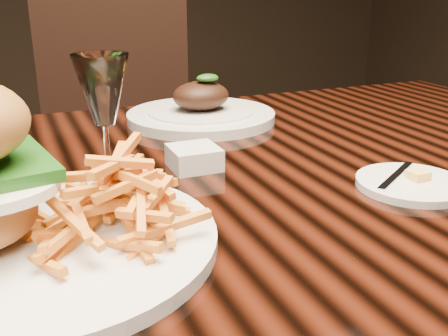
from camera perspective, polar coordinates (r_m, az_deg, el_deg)
name	(u,v)px	position (r m, az deg, el deg)	size (l,w,h in m)	color
dining_table	(195,227)	(0.75, -3.18, -6.39)	(1.60, 0.90, 0.75)	black
burger_plate	(29,196)	(0.53, -20.42, -2.84)	(0.34, 0.34, 0.22)	silver
side_saucer	(411,183)	(0.71, 19.70, -1.59)	(0.14, 0.14, 0.02)	silver
ramekin	(194,158)	(0.74, -3.27, 1.14)	(0.07, 0.07, 0.03)	silver
wine_glass	(103,95)	(0.62, -13.05, 7.70)	(0.06, 0.06, 0.17)	white
far_dish	(201,112)	(0.99, -2.51, 6.09)	(0.28, 0.28, 0.09)	silver
chair_far	(124,142)	(1.62, -10.87, 2.77)	(0.50, 0.50, 0.95)	black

